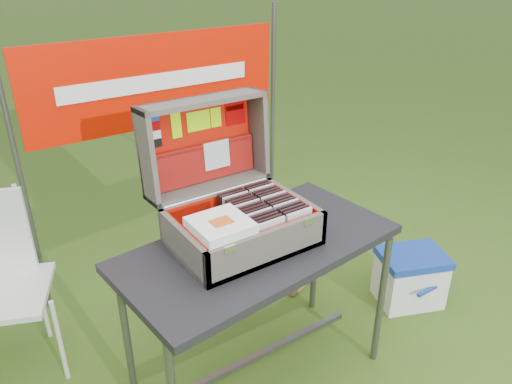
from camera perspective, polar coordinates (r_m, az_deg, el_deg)
ground at (r=2.88m, az=0.54°, el=-18.34°), size 80.00×80.00×0.00m
table at (r=2.53m, az=0.27°, el=-13.64°), size 1.35×0.77×0.81m
table_top at (r=2.30m, az=0.29°, el=-6.33°), size 1.35×0.77×0.04m
table_leg_fr at (r=2.70m, az=14.08°, el=-12.09°), size 0.04×0.04×0.77m
table_leg_bl at (r=2.54m, az=-14.65°, el=-15.14°), size 0.04×0.04×0.77m
table_leg_br at (r=3.00m, az=6.77°, el=-7.14°), size 0.04×0.04×0.77m
table_brace at (r=2.72m, az=0.26°, el=-18.20°), size 1.14×0.03×0.03m
suitcase at (r=2.20m, az=-2.47°, el=1.49°), size 0.62×0.60×0.60m
suitcase_base_bottom at (r=2.29m, az=-1.54°, el=-5.55°), size 0.62×0.44×0.02m
suitcase_base_wall_front at (r=2.11m, az=1.50°, el=-6.41°), size 0.62×0.02×0.17m
suitcase_base_wall_back at (r=2.41m, az=-4.22°, el=-1.94°), size 0.62×0.02×0.17m
suitcase_base_wall_left at (r=2.13m, az=-8.31°, el=-6.24°), size 0.02×0.44×0.17m
suitcase_base_wall_right at (r=2.40m, az=4.41°, el=-2.03°), size 0.02×0.44×0.17m
suitcase_liner_floor at (r=2.28m, az=-1.54°, el=-5.23°), size 0.57×0.39×0.01m
suitcase_latch_left at (r=1.97m, az=-3.01°, el=-6.53°), size 0.05×0.01×0.03m
suitcase_latch_right at (r=2.17m, az=6.00°, el=-3.33°), size 0.05×0.01×0.03m
suitcase_hinge at (r=2.38m, az=-4.43°, el=-0.08°), size 0.55×0.02×0.02m
suitcase_lid_back at (r=2.44m, az=-6.60°, el=5.77°), size 0.62×0.06×0.44m
suitcase_lid_rim_far at (r=2.32m, az=-6.24°, el=10.30°), size 0.62×0.17×0.04m
suitcase_lid_rim_near at (r=2.44m, az=-5.40°, el=0.76°), size 0.62×0.17×0.04m
suitcase_lid_rim_left at (r=2.26m, az=-12.40°, el=3.81°), size 0.02×0.20×0.45m
suitcase_lid_rim_right at (r=2.52m, az=0.14°, el=6.78°), size 0.02×0.20×0.45m
suitcase_lid_liner at (r=2.42m, az=-6.43°, el=5.69°), size 0.56×0.04×0.39m
suitcase_liner_wall_front at (r=2.11m, az=1.27°, el=-5.95°), size 0.57×0.01×0.14m
suitcase_liner_wall_back at (r=2.39m, az=-4.04°, el=-1.83°), size 0.57×0.01×0.14m
suitcase_liner_wall_left at (r=2.13m, az=-7.97°, el=-5.85°), size 0.01×0.39×0.14m
suitcase_liner_wall_right at (r=2.39m, az=4.13°, el=-1.87°), size 0.01×0.39×0.14m
suitcase_lid_pocket at (r=2.44m, az=-6.01°, el=3.29°), size 0.55×0.05×0.18m
suitcase_pocket_edge at (r=2.41m, az=-6.12°, el=5.23°), size 0.54×0.02×0.02m
suitcase_pocket_cd at (r=2.44m, az=-4.51°, el=4.26°), size 0.14×0.02×0.14m
lid_sticker_cc_a at (r=2.29m, az=-11.75°, el=8.31°), size 0.06×0.01×0.04m
lid_sticker_cc_b at (r=2.30m, az=-11.62°, el=7.35°), size 0.06×0.01×0.04m
lid_sticker_cc_c at (r=2.31m, az=-11.50°, el=6.40°), size 0.06×0.01×0.04m
lid_sticker_cc_d at (r=2.32m, az=-11.38°, el=5.45°), size 0.06×0.01×0.04m
lid_card_neon_tall at (r=2.34m, az=-9.10°, el=7.54°), size 0.05×0.01×0.12m
lid_card_neon_main at (r=2.39m, az=-6.59°, el=8.08°), size 0.12×0.01×0.09m
lid_card_neon_small at (r=2.43m, az=-4.62°, el=8.50°), size 0.06×0.01×0.09m
lid_sticker_band at (r=2.49m, az=-2.39°, el=8.95°), size 0.11×0.01×0.11m
lid_sticker_band_bar at (r=2.48m, az=-2.44°, el=9.62°), size 0.10×0.00×0.02m
cd_left_0 at (r=2.14m, az=1.78°, el=-5.07°), size 0.14×0.01×0.16m
cd_left_1 at (r=2.15m, az=1.41°, el=-4.79°), size 0.14×0.01×0.16m
cd_left_2 at (r=2.17m, az=1.04°, el=-4.52°), size 0.14×0.01×0.16m
cd_left_3 at (r=2.19m, az=0.67°, el=-4.25°), size 0.14×0.01×0.16m
cd_left_4 at (r=2.21m, az=0.32°, el=-3.98°), size 0.14×0.01×0.16m
cd_left_5 at (r=2.22m, az=-0.03°, el=-3.72°), size 0.14×0.01×0.16m
cd_left_6 at (r=2.24m, az=-0.38°, el=-3.46°), size 0.14×0.01×0.16m
cd_left_7 at (r=2.26m, az=-0.72°, el=-3.21°), size 0.14×0.01×0.16m
cd_left_8 at (r=2.28m, az=-1.05°, el=-2.96°), size 0.14×0.01×0.16m
cd_left_9 at (r=2.29m, az=-1.38°, el=-2.71°), size 0.14×0.01×0.16m
cd_left_10 at (r=2.31m, az=-1.71°, el=-2.47°), size 0.14×0.01×0.16m
cd_left_11 at (r=2.33m, az=-2.03°, el=-2.23°), size 0.14×0.01×0.16m
cd_left_12 at (r=2.35m, az=-2.34°, el=-1.99°), size 0.14×0.01×0.16m
cd_left_13 at (r=2.37m, az=-2.65°, el=-1.76°), size 0.14×0.01×0.16m
cd_left_14 at (r=2.38m, az=-2.95°, el=-1.53°), size 0.14×0.01×0.16m
cd_right_0 at (r=2.22m, az=4.92°, el=-3.94°), size 0.14×0.01×0.16m
cd_right_1 at (r=2.23m, az=4.53°, el=-3.68°), size 0.14×0.01×0.16m
cd_right_2 at (r=2.25m, az=4.15°, el=-3.42°), size 0.14×0.01×0.16m
cd_right_3 at (r=2.26m, az=3.78°, el=-3.17°), size 0.14×0.01×0.16m
cd_right_4 at (r=2.28m, az=3.41°, el=-2.92°), size 0.14×0.01×0.16m
cd_right_5 at (r=2.30m, az=3.04°, el=-2.68°), size 0.14×0.01×0.16m
cd_right_6 at (r=2.32m, az=2.69°, el=-2.44°), size 0.14×0.01×0.16m
cd_right_7 at (r=2.33m, az=2.33°, el=-2.20°), size 0.14×0.01×0.16m
cd_right_8 at (r=2.35m, az=1.99°, el=-1.97°), size 0.14×0.01×0.16m
cd_right_9 at (r=2.37m, az=1.65°, el=-1.73°), size 0.14×0.01×0.16m
cd_right_10 at (r=2.38m, az=1.31°, el=-1.51°), size 0.14×0.01×0.16m
cd_right_11 at (r=2.40m, az=0.98°, el=-1.28°), size 0.14×0.01×0.16m
cd_right_12 at (r=2.42m, az=0.65°, el=-1.06°), size 0.14×0.01×0.16m
cd_right_13 at (r=2.44m, az=0.33°, el=-0.84°), size 0.14×0.01×0.16m
cd_right_14 at (r=2.45m, az=0.01°, el=-0.63°), size 0.14×0.01×0.16m
songbook_0 at (r=2.08m, az=-4.08°, el=-4.20°), size 0.23×0.23×0.00m
songbook_1 at (r=2.08m, az=-4.08°, el=-4.08°), size 0.23×0.23×0.00m
songbook_2 at (r=2.07m, az=-4.09°, el=-3.97°), size 0.23×0.23×0.00m
songbook_3 at (r=2.07m, az=-4.09°, el=-3.85°), size 0.23×0.23×0.00m
songbook_4 at (r=2.07m, az=-4.09°, el=-3.73°), size 0.23×0.23×0.00m
songbook_5 at (r=2.07m, az=-4.10°, el=-3.61°), size 0.23×0.23×0.01m
songbook_6 at (r=2.06m, az=-4.10°, el=-3.49°), size 0.23×0.23×0.00m
songbook_7 at (r=2.06m, az=-4.11°, el=-3.37°), size 0.23×0.23×0.00m
songbook_graphic at (r=2.05m, az=-3.97°, el=-3.39°), size 0.09×0.07×0.00m
cooler at (r=3.29m, az=17.18°, el=-9.31°), size 0.48×0.42×0.35m
cooler_body at (r=3.30m, az=17.12°, el=-9.64°), size 0.45×0.40×0.30m
cooler_lid at (r=3.21m, az=17.53°, el=-7.13°), size 0.48×0.42×0.05m
cooler_handle at (r=3.21m, az=19.39°, el=-10.39°), size 0.23×0.02×0.02m
chair at (r=2.78m, az=-27.04°, el=-10.61°), size 0.59×0.62×0.97m
chair_seat at (r=2.78m, az=-27.09°, el=-10.42°), size 0.57×0.57×0.03m
chair_leg_fr at (r=2.79m, az=-21.50°, el=-15.57°), size 0.02×0.02×0.50m
chair_leg_br at (r=3.08m, az=-23.26°, el=-11.40°), size 0.02×0.02×0.50m
chair_upright_right at (r=2.85m, az=-25.05°, el=-3.44°), size 0.02×0.02×0.46m
cardboard_box at (r=3.31m, az=5.32°, el=-7.49°), size 0.38×0.22×0.38m
banner_post_left at (r=3.04m, az=-25.18°, el=0.93°), size 0.03×0.03×1.70m
banner_post_right at (r=3.63m, az=1.88°, el=7.45°), size 0.03×0.03×1.70m
banner at (r=3.10m, az=-11.09°, el=12.31°), size 1.60×0.02×0.55m
banner_text at (r=3.08m, az=-11.00°, el=12.27°), size 1.20×0.00×0.10m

